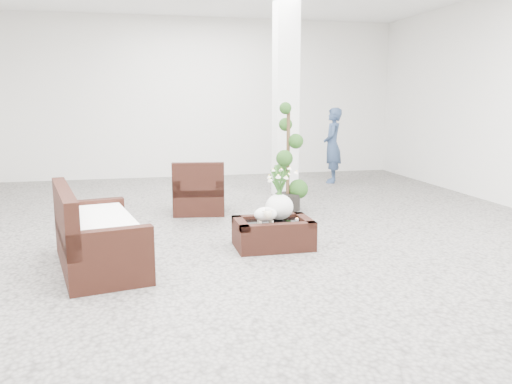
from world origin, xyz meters
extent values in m
plane|color=gray|center=(0.00, 0.00, 0.00)|extent=(11.00, 11.00, 0.00)
cube|color=white|center=(1.20, 2.80, 1.75)|extent=(0.40, 0.40, 3.50)
cube|color=#34170F|center=(0.13, -0.44, 0.16)|extent=(0.90, 0.60, 0.31)
ellipsoid|color=white|center=(0.01, -0.54, 0.42)|extent=(0.28, 0.23, 0.21)
cylinder|color=white|center=(0.43, -0.42, 0.33)|extent=(0.04, 0.04, 0.03)
cube|color=#34170F|center=(-0.50, 1.68, 0.41)|extent=(0.87, 0.84, 0.82)
cube|color=#34170F|center=(-1.83, -0.73, 0.43)|extent=(1.09, 1.75, 0.87)
imported|color=navy|center=(2.57, 3.97, 0.78)|extent=(0.55, 0.67, 1.56)
camera|label=1|loc=(-1.39, -6.24, 1.77)|focal=36.40mm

